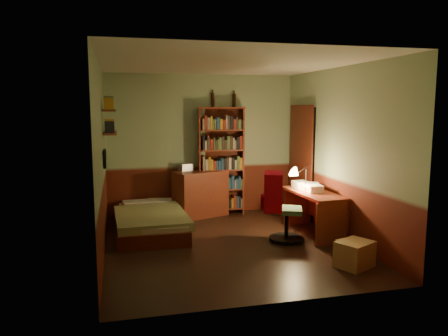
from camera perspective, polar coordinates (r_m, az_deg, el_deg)
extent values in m
cube|color=black|center=(6.51, 0.53, -10.02)|extent=(3.50, 4.00, 0.02)
cube|color=silver|center=(6.23, 0.56, 13.58)|extent=(3.50, 4.00, 0.02)
cube|color=#91AC84|center=(8.19, -2.92, 3.04)|extent=(3.50, 0.02, 2.60)
cube|color=#91AC84|center=(6.05, -15.84, 1.01)|extent=(0.02, 4.00, 2.60)
cube|color=#91AC84|center=(6.88, 14.91, 1.85)|extent=(0.02, 4.00, 2.60)
cube|color=#91AC84|center=(4.33, 7.10, -1.39)|extent=(3.50, 0.02, 2.60)
cube|color=black|center=(8.06, 10.17, 0.70)|extent=(0.06, 0.90, 2.00)
cube|color=#48190D|center=(8.04, 9.94, 0.69)|extent=(0.02, 0.98, 2.08)
cube|color=#697F4D|center=(7.20, -9.62, -5.93)|extent=(1.05, 1.94, 0.57)
cube|color=maroon|center=(8.06, -3.08, -3.36)|extent=(1.05, 0.78, 0.84)
cube|color=#B2B2B7|center=(8.06, -5.01, 0.12)|extent=(0.29, 0.26, 0.13)
cube|color=maroon|center=(8.13, -0.35, 0.90)|extent=(0.89, 0.38, 2.00)
cylinder|color=black|center=(8.15, -1.47, 8.86)|extent=(0.08, 0.08, 0.26)
cylinder|color=black|center=(8.25, 1.33, 8.81)|extent=(0.07, 0.07, 0.24)
cube|color=maroon|center=(7.08, 11.55, -5.78)|extent=(0.59, 1.29, 0.68)
cube|color=silver|center=(7.18, 11.43, -2.38)|extent=(0.28, 0.33, 0.11)
cone|color=black|center=(7.04, 10.68, -0.23)|extent=(0.26, 0.26, 0.68)
cube|color=#305436|center=(6.61, 8.21, -4.83)|extent=(0.68, 0.65, 1.09)
cube|color=#B4071B|center=(6.60, 5.39, 2.52)|extent=(0.36, 0.53, 0.57)
cube|color=maroon|center=(7.12, -14.65, 4.48)|extent=(0.20, 0.90, 0.03)
cube|color=maroon|center=(7.11, -14.75, 7.29)|extent=(0.20, 0.90, 0.03)
cube|color=black|center=(6.65, -15.30, 1.20)|extent=(0.04, 0.32, 0.26)
cube|color=#9F8351|center=(5.84, 16.69, -10.72)|extent=(0.55, 0.51, 0.33)
cube|color=#9F8351|center=(6.19, 16.18, -10.09)|extent=(0.39, 0.35, 0.23)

